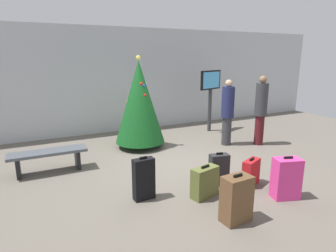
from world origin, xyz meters
TOP-DOWN VIEW (x-y plane):
  - ground_plane at (0.00, 0.00)m, footprint 16.00×16.00m
  - back_wall at (0.00, 3.53)m, footprint 16.00×0.20m
  - holiday_tree at (-0.28, 1.52)m, footprint 1.33×1.33m
  - flight_info_kiosk at (2.40, 2.14)m, footprint 0.92×0.39m
  - waiting_bench at (-2.67, 0.70)m, footprint 1.57×0.44m
  - traveller_0 at (2.80, 0.26)m, footprint 0.37×0.37m
  - traveller_1 at (1.96, 0.64)m, footprint 0.48×0.48m
  - suitcase_0 at (0.22, -1.40)m, footprint 0.39×0.26m
  - suitcase_1 at (-0.30, -2.56)m, footprint 0.46×0.30m
  - suitcase_2 at (0.96, -2.35)m, footprint 0.51×0.40m
  - suitcase_3 at (0.77, -1.68)m, footprint 0.48×0.34m
  - suitcase_4 at (-0.29, -1.69)m, footprint 0.55×0.33m
  - suitcase_5 at (-1.28, -1.29)m, footprint 0.38×0.19m

SIDE VIEW (x-z plane):
  - ground_plane at x=0.00m, z-range 0.00..0.00m
  - suitcase_3 at x=0.77m, z-range -0.02..0.53m
  - suitcase_4 at x=-0.29m, z-range -0.02..0.57m
  - suitcase_0 at x=0.22m, z-range -0.02..0.64m
  - suitcase_1 at x=-0.30m, z-range -0.02..0.74m
  - waiting_bench at x=-2.67m, z-range 0.12..0.60m
  - suitcase_2 at x=0.96m, z-range -0.02..0.75m
  - suitcase_5 at x=-1.28m, z-range -0.02..0.76m
  - traveller_1 at x=1.96m, z-range 0.05..1.87m
  - traveller_0 at x=2.80m, z-range 0.06..1.98m
  - holiday_tree at x=-0.28m, z-range 0.02..2.47m
  - flight_info_kiosk at x=2.40m, z-range 0.41..2.40m
  - back_wall at x=0.00m, z-range 0.00..3.32m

